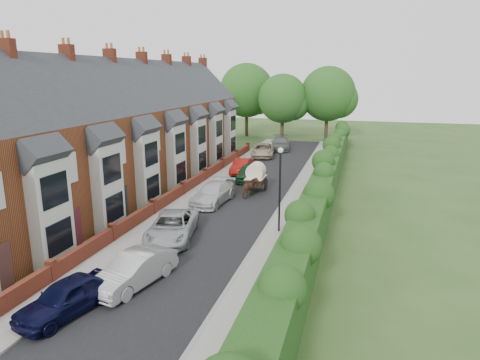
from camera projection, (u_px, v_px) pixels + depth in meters
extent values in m
plane|color=#2D4C1E|center=(202.00, 253.00, 22.73)|extent=(140.00, 140.00, 0.00)
cube|color=black|center=(246.00, 196.00, 33.13)|extent=(6.00, 58.00, 0.02)
cube|color=gray|center=(299.00, 200.00, 32.04)|extent=(2.20, 58.00, 0.12)
cube|color=gray|center=(200.00, 192.00, 34.14)|extent=(1.70, 58.00, 0.12)
cube|color=gray|center=(285.00, 199.00, 32.31)|extent=(0.18, 58.00, 0.13)
cube|color=gray|center=(209.00, 193.00, 33.92)|extent=(0.18, 58.00, 0.13)
cube|color=#153410|center=(324.00, 186.00, 31.28)|extent=(1.50, 58.00, 2.50)
cube|color=brown|center=(116.00, 151.00, 34.18)|extent=(8.00, 40.00, 6.50)
cube|color=#26282D|center=(113.00, 110.00, 33.40)|extent=(8.00, 40.20, 8.00)
cube|color=#3F2D2D|center=(4.00, 266.00, 18.71)|extent=(0.08, 0.90, 2.10)
cube|color=silver|center=(51.00, 213.00, 20.96)|extent=(0.70, 2.40, 5.20)
cube|color=black|center=(60.00, 237.00, 21.15)|extent=(0.06, 1.80, 1.60)
cube|color=black|center=(55.00, 190.00, 20.57)|extent=(0.06, 1.80, 1.60)
cube|color=#26282D|center=(42.00, 153.00, 20.28)|extent=(1.70, 2.60, 1.70)
cube|color=#3F2D2D|center=(76.00, 228.00, 23.38)|extent=(0.08, 0.90, 2.10)
cube|color=silver|center=(69.00, 169.00, 22.47)|extent=(0.12, 1.20, 1.60)
cube|color=silver|center=(108.00, 188.00, 25.63)|extent=(0.70, 2.40, 5.20)
cube|color=black|center=(115.00, 207.00, 25.82)|extent=(0.06, 1.80, 1.60)
cube|color=black|center=(112.00, 169.00, 25.24)|extent=(0.06, 1.80, 1.60)
cube|color=#26282D|center=(102.00, 138.00, 24.94)|extent=(1.70, 2.60, 1.70)
cube|color=#3F2D2D|center=(124.00, 202.00, 28.05)|extent=(0.08, 0.90, 2.10)
cube|color=silver|center=(120.00, 152.00, 27.14)|extent=(0.12, 1.20, 1.60)
cube|color=silver|center=(148.00, 170.00, 30.30)|extent=(0.70, 2.40, 5.20)
cube|color=black|center=(153.00, 187.00, 30.49)|extent=(0.06, 1.80, 1.60)
cube|color=black|center=(151.00, 154.00, 29.91)|extent=(0.06, 1.80, 1.60)
cube|color=#26282D|center=(143.00, 128.00, 29.61)|extent=(1.70, 2.60, 1.70)
cube|color=#3F2D2D|center=(158.00, 184.00, 32.72)|extent=(0.08, 0.90, 2.10)
cube|color=silver|center=(155.00, 141.00, 31.81)|extent=(0.12, 1.20, 1.60)
cube|color=silver|center=(177.00, 157.00, 34.97)|extent=(0.70, 2.40, 5.20)
cube|color=black|center=(181.00, 172.00, 35.16)|extent=(0.06, 1.80, 1.60)
cube|color=black|center=(180.00, 143.00, 34.58)|extent=(0.06, 1.80, 1.60)
cube|color=#26282D|center=(173.00, 120.00, 34.28)|extent=(1.70, 2.60, 1.70)
cube|color=#3F2D2D|center=(184.00, 170.00, 37.39)|extent=(0.08, 0.90, 2.10)
cube|color=silver|center=(182.00, 132.00, 36.48)|extent=(0.12, 1.20, 1.60)
cube|color=silver|center=(199.00, 147.00, 39.64)|extent=(0.70, 2.40, 5.20)
cube|color=black|center=(203.00, 160.00, 39.83)|extent=(0.06, 1.80, 1.60)
cube|color=black|center=(202.00, 135.00, 39.25)|extent=(0.06, 1.80, 1.60)
cube|color=#26282D|center=(196.00, 115.00, 38.95)|extent=(1.70, 2.60, 1.70)
cube|color=#3F2D2D|center=(204.00, 159.00, 42.05)|extent=(0.08, 0.90, 2.10)
cube|color=silver|center=(203.00, 125.00, 41.15)|extent=(0.12, 1.20, 1.60)
cube|color=silver|center=(216.00, 140.00, 44.31)|extent=(0.70, 2.40, 5.20)
cube|color=black|center=(220.00, 151.00, 44.50)|extent=(0.06, 1.80, 1.60)
cube|color=black|center=(219.00, 128.00, 43.92)|extent=(0.06, 1.80, 1.60)
cube|color=#26282D|center=(214.00, 110.00, 43.62)|extent=(1.70, 2.60, 1.70)
cube|color=#3F2D2D|center=(220.00, 151.00, 46.72)|extent=(0.08, 0.90, 2.10)
cube|color=silver|center=(219.00, 120.00, 45.82)|extent=(0.12, 1.20, 1.60)
cube|color=silver|center=(230.00, 133.00, 48.98)|extent=(0.70, 2.40, 5.20)
cube|color=black|center=(233.00, 144.00, 49.17)|extent=(0.06, 1.80, 1.60)
cube|color=black|center=(233.00, 123.00, 48.59)|extent=(0.06, 1.80, 1.60)
cube|color=#26282D|center=(229.00, 107.00, 48.29)|extent=(1.70, 2.60, 1.70)
cube|color=#3F2D2D|center=(233.00, 144.00, 51.39)|extent=(0.08, 0.90, 2.10)
cube|color=silver|center=(233.00, 116.00, 50.49)|extent=(0.12, 1.20, 1.60)
cube|color=maroon|center=(7.00, 54.00, 23.14)|extent=(0.90, 0.50, 1.60)
cylinder|color=brown|center=(2.00, 35.00, 22.97)|extent=(0.20, 0.20, 0.50)
cylinder|color=brown|center=(8.00, 35.00, 22.86)|extent=(0.20, 0.20, 0.50)
cube|color=maroon|center=(67.00, 57.00, 27.81)|extent=(0.90, 0.50, 1.60)
cylinder|color=brown|center=(63.00, 42.00, 27.63)|extent=(0.20, 0.20, 0.50)
cylinder|color=brown|center=(68.00, 42.00, 27.53)|extent=(0.20, 0.20, 0.50)
cube|color=maroon|center=(110.00, 59.00, 32.48)|extent=(0.90, 0.50, 1.60)
cylinder|color=brown|center=(107.00, 46.00, 32.30)|extent=(0.20, 0.20, 0.50)
cylinder|color=brown|center=(111.00, 46.00, 32.20)|extent=(0.20, 0.20, 0.50)
cube|color=maroon|center=(142.00, 61.00, 37.15)|extent=(0.90, 0.50, 1.60)
cylinder|color=brown|center=(139.00, 50.00, 36.97)|extent=(0.20, 0.20, 0.50)
cylinder|color=brown|center=(143.00, 50.00, 36.87)|extent=(0.20, 0.20, 0.50)
cube|color=maroon|center=(167.00, 63.00, 41.82)|extent=(0.90, 0.50, 1.60)
cylinder|color=brown|center=(164.00, 53.00, 41.64)|extent=(0.20, 0.20, 0.50)
cylinder|color=brown|center=(168.00, 52.00, 41.54)|extent=(0.20, 0.20, 0.50)
cube|color=maroon|center=(187.00, 64.00, 46.49)|extent=(0.90, 0.50, 1.60)
cylinder|color=brown|center=(185.00, 55.00, 46.31)|extent=(0.20, 0.20, 0.50)
cylinder|color=brown|center=(188.00, 55.00, 46.20)|extent=(0.20, 0.20, 0.50)
cube|color=maroon|center=(203.00, 65.00, 51.16)|extent=(0.90, 0.50, 1.60)
cylinder|color=brown|center=(201.00, 56.00, 50.98)|extent=(0.20, 0.20, 0.50)
cylinder|color=brown|center=(204.00, 56.00, 50.87)|extent=(0.20, 0.20, 0.50)
cube|color=maroon|center=(9.00, 301.00, 17.03)|extent=(0.30, 4.70, 0.90)
cube|color=maroon|center=(85.00, 252.00, 21.70)|extent=(0.30, 4.70, 0.90)
cube|color=maroon|center=(135.00, 220.00, 26.37)|extent=(0.30, 4.70, 0.90)
cube|color=maroon|center=(169.00, 198.00, 31.04)|extent=(0.30, 4.70, 0.90)
cube|color=maroon|center=(195.00, 182.00, 35.71)|extent=(0.30, 4.70, 0.90)
cube|color=maroon|center=(214.00, 169.00, 40.37)|extent=(0.30, 4.70, 0.90)
cube|color=maroon|center=(230.00, 160.00, 45.04)|extent=(0.30, 4.70, 0.90)
cube|color=maroon|center=(242.00, 151.00, 49.71)|extent=(0.30, 4.70, 0.90)
cube|color=maroon|center=(51.00, 271.00, 19.34)|extent=(0.35, 0.35, 1.10)
cube|color=maroon|center=(112.00, 233.00, 24.01)|extent=(0.35, 0.35, 1.10)
cube|color=maroon|center=(153.00, 207.00, 28.68)|extent=(0.35, 0.35, 1.10)
cube|color=maroon|center=(183.00, 188.00, 33.35)|extent=(0.35, 0.35, 1.10)
cube|color=maroon|center=(205.00, 174.00, 38.02)|extent=(0.35, 0.35, 1.10)
cube|color=maroon|center=(223.00, 163.00, 42.68)|extent=(0.35, 0.35, 1.10)
cube|color=maroon|center=(236.00, 154.00, 47.35)|extent=(0.35, 0.35, 1.10)
cube|color=maroon|center=(248.00, 147.00, 52.02)|extent=(0.35, 0.35, 1.10)
cylinder|color=black|center=(280.00, 194.00, 24.99)|extent=(0.12, 0.12, 4.80)
cylinder|color=black|center=(281.00, 153.00, 24.40)|extent=(0.20, 0.20, 0.10)
sphere|color=silver|center=(281.00, 150.00, 24.36)|extent=(0.32, 0.32, 0.32)
cylinder|color=#332316|center=(282.00, 124.00, 60.30)|extent=(0.50, 0.50, 4.75)
sphere|color=#214B19|center=(283.00, 99.00, 59.45)|extent=(6.80, 6.80, 6.80)
sphere|color=#214B19|center=(293.00, 103.00, 59.53)|extent=(4.76, 4.76, 4.76)
cylinder|color=#332316|center=(326.00, 122.00, 60.52)|extent=(0.50, 0.50, 5.25)
sphere|color=#214B19|center=(328.00, 94.00, 59.58)|extent=(7.60, 7.60, 7.60)
sphere|color=#214B19|center=(339.00, 99.00, 59.64)|extent=(5.32, 5.32, 5.32)
cylinder|color=#332316|center=(247.00, 118.00, 64.59)|extent=(0.50, 0.50, 5.50)
sphere|color=#214B19|center=(247.00, 90.00, 63.61)|extent=(8.00, 8.00, 8.00)
sphere|color=#214B19|center=(258.00, 96.00, 63.65)|extent=(5.60, 5.60, 5.60)
imported|color=black|center=(66.00, 297.00, 16.80)|extent=(2.66, 4.46, 1.42)
imported|color=#AFAEB3|center=(134.00, 270.00, 19.05)|extent=(2.52, 4.70, 1.47)
imported|color=#A4A8AC|center=(172.00, 227.00, 24.47)|extent=(3.48, 5.67, 1.47)
imported|color=silver|center=(213.00, 193.00, 31.26)|extent=(2.38, 5.18, 1.47)
imported|color=#0F3317|center=(249.00, 173.00, 37.85)|extent=(1.95, 4.37, 1.46)
imported|color=maroon|center=(242.00, 166.00, 40.73)|extent=(1.57, 4.19, 1.37)
imported|color=tan|center=(263.00, 150.00, 48.91)|extent=(3.30, 5.66, 1.48)
imported|color=#5A5E62|center=(280.00, 143.00, 53.38)|extent=(3.07, 5.69, 1.57)
imported|color=#573320|center=(250.00, 188.00, 32.63)|extent=(1.17, 1.88, 1.47)
cube|color=black|center=(256.00, 180.00, 34.33)|extent=(1.29, 2.15, 0.54)
cylinder|color=beige|center=(256.00, 171.00, 34.15)|extent=(1.40, 1.34, 1.40)
cube|color=beige|center=(256.00, 177.00, 34.26)|extent=(1.42, 2.20, 0.04)
cylinder|color=black|center=(249.00, 183.00, 35.22)|extent=(0.09, 0.97, 0.97)
cylinder|color=black|center=(266.00, 184.00, 34.85)|extent=(0.09, 0.97, 0.97)
cylinder|color=black|center=(248.00, 183.00, 33.31)|extent=(0.06, 1.93, 0.06)
cylinder|color=black|center=(257.00, 184.00, 33.11)|extent=(0.06, 1.93, 0.06)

